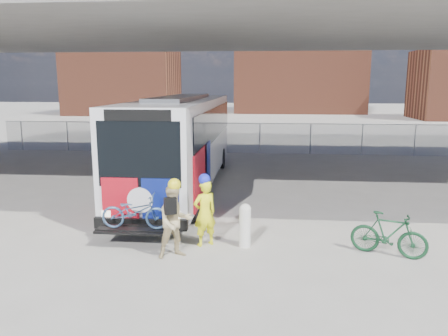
# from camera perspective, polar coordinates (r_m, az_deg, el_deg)

# --- Properties ---
(ground) EXTENTS (160.00, 160.00, 0.00)m
(ground) POSITION_cam_1_polar(r_m,az_deg,el_deg) (14.79, 0.13, -5.38)
(ground) COLOR #9E9991
(ground) RESTS_ON ground
(bus) EXTENTS (2.67, 12.90, 3.69)m
(bus) POSITION_cam_1_polar(r_m,az_deg,el_deg) (17.52, -5.52, 4.20)
(bus) COLOR silver
(bus) RESTS_ON ground
(overpass) EXTENTS (40.00, 16.00, 7.95)m
(overpass) POSITION_cam_1_polar(r_m,az_deg,el_deg) (18.32, 1.34, 18.45)
(overpass) COLOR #605E59
(overpass) RESTS_ON ground
(chainlink_fence) EXTENTS (30.00, 0.06, 30.00)m
(chainlink_fence) POSITION_cam_1_polar(r_m,az_deg,el_deg) (26.30, 2.52, 5.01)
(chainlink_fence) COLOR gray
(chainlink_fence) RESTS_ON ground
(brick_buildings) EXTENTS (54.00, 22.00, 12.00)m
(brick_buildings) POSITION_cam_1_polar(r_m,az_deg,el_deg) (62.36, 5.42, 12.12)
(brick_buildings) COLOR brown
(brick_buildings) RESTS_ON ground
(smokestack) EXTENTS (2.20, 2.20, 25.00)m
(smokestack) POSITION_cam_1_polar(r_m,az_deg,el_deg) (70.77, 16.43, 17.35)
(smokestack) COLOR brown
(smokestack) RESTS_ON ground
(bollard) EXTENTS (0.30, 0.30, 1.15)m
(bollard) POSITION_cam_1_polar(r_m,az_deg,el_deg) (11.35, 2.77, -7.28)
(bollard) COLOR silver
(bollard) RESTS_ON ground
(cyclist_hivis) EXTENTS (0.76, 0.71, 1.92)m
(cyclist_hivis) POSITION_cam_1_polar(r_m,az_deg,el_deg) (11.35, -2.53, -5.65)
(cyclist_hivis) COLOR #FEFF1A
(cyclist_hivis) RESTS_ON ground
(cyclist_tan) EXTENTS (1.09, 1.01, 1.97)m
(cyclist_tan) POSITION_cam_1_polar(r_m,az_deg,el_deg) (10.65, -6.42, -6.82)
(cyclist_tan) COLOR tan
(cyclist_tan) RESTS_ON ground
(bike_parked) EXTENTS (1.88, 1.16, 1.09)m
(bike_parked) POSITION_cam_1_polar(r_m,az_deg,el_deg) (11.51, 20.72, -8.10)
(bike_parked) COLOR #144024
(bike_parked) RESTS_ON ground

